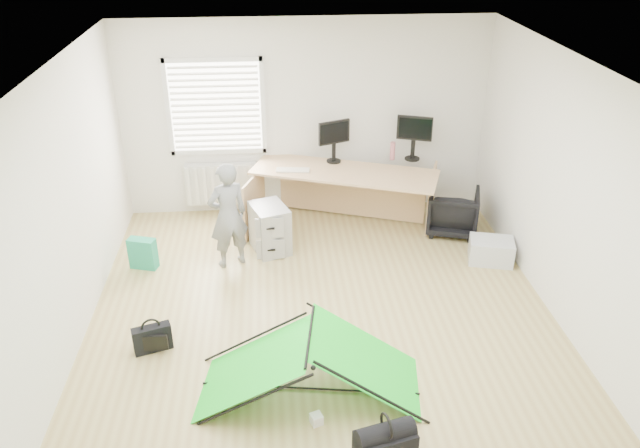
{
  "coord_description": "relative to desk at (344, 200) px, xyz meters",
  "views": [
    {
      "loc": [
        -0.5,
        -5.45,
        4.06
      ],
      "look_at": [
        0.0,
        0.4,
        0.95
      ],
      "focal_mm": 35.0,
      "sensor_mm": 36.0,
      "label": 1
    }
  ],
  "objects": [
    {
      "name": "filing_cabinet",
      "position": [
        -1.01,
        -0.54,
        -0.1
      ],
      "size": [
        0.55,
        0.63,
        0.62
      ],
      "primitive_type": "cube",
      "rotation": [
        0.0,
        0.0,
        0.34
      ],
      "color": "#9C9EA1",
      "rests_on": "ground"
    },
    {
      "name": "desk",
      "position": [
        0.0,
        0.0,
        0.0
      ],
      "size": [
        2.55,
        1.57,
        0.83
      ],
      "primitive_type": "cube",
      "rotation": [
        0.0,
        0.0,
        -0.35
      ],
      "color": "tan",
      "rests_on": "ground"
    },
    {
      "name": "white_box",
      "position": [
        -0.66,
        -3.58,
        -0.37
      ],
      "size": [
        0.12,
        0.12,
        0.1
      ],
      "primitive_type": "cube",
      "rotation": [
        0.0,
        0.0,
        0.35
      ],
      "color": "silver",
      "rests_on": "ground"
    },
    {
      "name": "laptop_bag",
      "position": [
        -2.21,
        -2.45,
        -0.27
      ],
      "size": [
        0.39,
        0.23,
        0.28
      ],
      "primitive_type": "cube",
      "rotation": [
        0.0,
        0.0,
        0.33
      ],
      "color": "black",
      "rests_on": "ground"
    },
    {
      "name": "ground",
      "position": [
        -0.47,
        -2.08,
        -0.42
      ],
      "size": [
        5.5,
        5.5,
        0.0
      ],
      "primitive_type": "plane",
      "color": "tan",
      "rests_on": "ground"
    },
    {
      "name": "tote_bag",
      "position": [
        -2.56,
        -0.84,
        -0.22
      ],
      "size": [
        0.36,
        0.23,
        0.39
      ],
      "primitive_type": "cube",
      "rotation": [
        0.0,
        0.0,
        -0.29
      ],
      "color": "#1D9069",
      "rests_on": "ground"
    },
    {
      "name": "office_chair",
      "position": [
        1.44,
        -0.25,
        -0.11
      ],
      "size": [
        0.82,
        0.83,
        0.61
      ],
      "primitive_type": "imported",
      "rotation": [
        0.0,
        0.0,
        2.84
      ],
      "color": "black",
      "rests_on": "ground"
    },
    {
      "name": "duffel_bag",
      "position": [
        -0.12,
        -3.95,
        -0.31
      ],
      "size": [
        0.53,
        0.36,
        0.21
      ],
      "primitive_type": "cube",
      "rotation": [
        0.0,
        0.0,
        0.26
      ],
      "color": "black",
      "rests_on": "ground"
    },
    {
      "name": "monitor_left",
      "position": [
        -0.11,
        0.34,
        0.63
      ],
      "size": [
        0.45,
        0.26,
        0.43
      ],
      "primitive_type": "cube",
      "rotation": [
        0.0,
        0.0,
        0.39
      ],
      "color": "black",
      "rests_on": "desk"
    },
    {
      "name": "radiator",
      "position": [
        -1.67,
        0.59,
        0.03
      ],
      "size": [
        1.0,
        0.12,
        0.6
      ],
      "primitive_type": "cube",
      "color": "silver",
      "rests_on": "back_wall"
    },
    {
      "name": "window",
      "position": [
        -1.67,
        0.63,
        1.13
      ],
      "size": [
        1.2,
        0.06,
        1.2
      ],
      "primitive_type": "cube",
      "color": "silver",
      "rests_on": "back_wall"
    },
    {
      "name": "monitor_right",
      "position": [
        0.98,
        0.34,
        0.64
      ],
      "size": [
        0.48,
        0.26,
        0.46
      ],
      "primitive_type": "cube",
      "rotation": [
        0.0,
        0.0,
        -0.34
      ],
      "color": "black",
      "rests_on": "desk"
    },
    {
      "name": "keyboard",
      "position": [
        -0.68,
        0.07,
        0.43
      ],
      "size": [
        0.45,
        0.2,
        0.02
      ],
      "primitive_type": "cube",
      "rotation": [
        0.0,
        0.0,
        -0.11
      ],
      "color": "beige",
      "rests_on": "desk"
    },
    {
      "name": "storage_crate",
      "position": [
        1.72,
        -1.06,
        -0.27
      ],
      "size": [
        0.61,
        0.49,
        0.3
      ],
      "primitive_type": "cube",
      "rotation": [
        0.0,
        0.0,
        -0.25
      ],
      "color": "silver",
      "rests_on": "ground"
    },
    {
      "name": "thermos",
      "position": [
        0.71,
        0.35,
        0.54
      ],
      "size": [
        0.08,
        0.08,
        0.25
      ],
      "primitive_type": "cylinder",
      "rotation": [
        0.0,
        0.0,
        -0.24
      ],
      "color": "#BA6873",
      "rests_on": "desk"
    },
    {
      "name": "back_wall",
      "position": [
        -0.47,
        0.67,
        0.93
      ],
      "size": [
        5.0,
        0.02,
        2.7
      ],
      "primitive_type": "cube",
      "color": "silver",
      "rests_on": "ground"
    },
    {
      "name": "person",
      "position": [
        -1.5,
        -0.85,
        0.26
      ],
      "size": [
        0.58,
        0.5,
        1.34
      ],
      "primitive_type": "imported",
      "rotation": [
        0.0,
        0.0,
        3.58
      ],
      "color": "slate",
      "rests_on": "ground"
    },
    {
      "name": "kite",
      "position": [
        -0.68,
        -3.16,
        -0.1
      ],
      "size": [
        2.13,
        1.18,
        0.63
      ],
      "primitive_type": null,
      "rotation": [
        0.0,
        0.0,
        -0.16
      ],
      "color": "#15DE25",
      "rests_on": "ground"
    }
  ]
}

